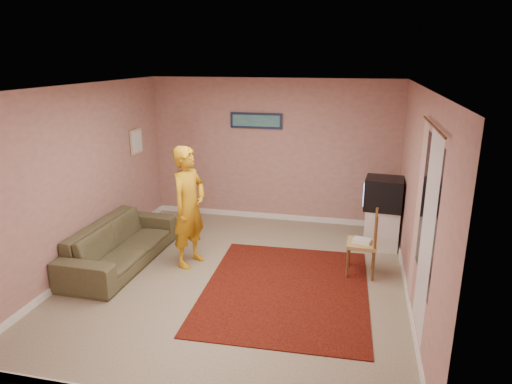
% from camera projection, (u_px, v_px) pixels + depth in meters
% --- Properties ---
extents(ground, '(5.00, 5.00, 0.00)m').
position_uv_depth(ground, '(238.00, 279.00, 6.32)').
color(ground, tan).
rests_on(ground, ground).
extents(wall_back, '(4.50, 0.02, 2.60)m').
position_uv_depth(wall_back, '(273.00, 151.00, 8.28)').
color(wall_back, tan).
rests_on(wall_back, ground).
extents(wall_front, '(4.50, 0.02, 2.60)m').
position_uv_depth(wall_front, '(154.00, 274.00, 3.61)').
color(wall_front, tan).
rests_on(wall_front, ground).
extents(wall_left, '(0.02, 5.00, 2.60)m').
position_uv_depth(wall_left, '(83.00, 179.00, 6.42)').
color(wall_left, tan).
rests_on(wall_left, ground).
extents(wall_right, '(0.02, 5.00, 2.60)m').
position_uv_depth(wall_right, '(418.00, 200.00, 5.46)').
color(wall_right, tan).
rests_on(wall_right, ground).
extents(ceiling, '(4.50, 5.00, 0.02)m').
position_uv_depth(ceiling, '(235.00, 87.00, 5.57)').
color(ceiling, white).
rests_on(ceiling, wall_back).
extents(baseboard_back, '(4.50, 0.02, 0.10)m').
position_uv_depth(baseboard_back, '(272.00, 216.00, 8.63)').
color(baseboard_back, white).
rests_on(baseboard_back, ground).
extents(baseboard_left, '(0.02, 5.00, 0.10)m').
position_uv_depth(baseboard_left, '(92.00, 260.00, 6.78)').
color(baseboard_left, white).
rests_on(baseboard_left, ground).
extents(baseboard_right, '(0.02, 5.00, 0.10)m').
position_uv_depth(baseboard_right, '(407.00, 293.00, 5.83)').
color(baseboard_right, white).
rests_on(baseboard_right, ground).
extents(window, '(0.01, 1.10, 1.50)m').
position_uv_depth(window, '(428.00, 212.00, 4.58)').
color(window, black).
rests_on(window, wall_right).
extents(curtain_sheer, '(0.01, 0.75, 2.10)m').
position_uv_depth(curtain_sheer, '(427.00, 236.00, 4.50)').
color(curtain_sheer, silver).
rests_on(curtain_sheer, wall_right).
extents(curtain_floral, '(0.01, 0.35, 2.10)m').
position_uv_depth(curtain_floral, '(417.00, 213.00, 5.16)').
color(curtain_floral, '#F0E8CC').
rests_on(curtain_floral, wall_right).
extents(curtain_rod, '(0.02, 1.40, 0.02)m').
position_uv_depth(curtain_rod, '(433.00, 126.00, 4.34)').
color(curtain_rod, brown).
rests_on(curtain_rod, wall_right).
extents(picture_back, '(0.95, 0.04, 0.28)m').
position_uv_depth(picture_back, '(256.00, 121.00, 8.15)').
color(picture_back, '#151E3A').
rests_on(picture_back, wall_back).
extents(picture_left, '(0.04, 0.38, 0.42)m').
position_uv_depth(picture_left, '(136.00, 141.00, 7.84)').
color(picture_left, beige).
rests_on(picture_left, wall_left).
extents(area_rug, '(2.21, 2.72, 0.01)m').
position_uv_depth(area_rug, '(286.00, 289.00, 6.02)').
color(area_rug, black).
rests_on(area_rug, ground).
extents(tv_cabinet, '(0.52, 0.47, 0.66)m').
position_uv_depth(tv_cabinet, '(381.00, 228.00, 7.26)').
color(tv_cabinet, white).
rests_on(tv_cabinet, ground).
extents(crt_tv, '(0.62, 0.57, 0.50)m').
position_uv_depth(crt_tv, '(383.00, 193.00, 7.10)').
color(crt_tv, black).
rests_on(crt_tv, tv_cabinet).
extents(chair_a, '(0.46, 0.45, 0.50)m').
position_uv_depth(chair_a, '(385.00, 210.00, 7.39)').
color(chair_a, tan).
rests_on(chair_a, ground).
extents(dvd_player, '(0.39, 0.31, 0.06)m').
position_uv_depth(dvd_player, '(384.00, 214.00, 7.41)').
color(dvd_player, '#B0B0B5').
rests_on(dvd_player, chair_a).
extents(blue_throw, '(0.37, 0.05, 0.38)m').
position_uv_depth(blue_throw, '(385.00, 196.00, 7.52)').
color(blue_throw, '#8FA7EA').
rests_on(blue_throw, chair_a).
extents(chair_b, '(0.42, 0.44, 0.51)m').
position_uv_depth(chair_b, '(362.00, 236.00, 6.30)').
color(chair_b, tan).
rests_on(chair_b, ground).
extents(game_console, '(0.27, 0.22, 0.05)m').
position_uv_depth(game_console, '(362.00, 241.00, 6.32)').
color(game_console, white).
rests_on(game_console, chair_b).
extents(sofa, '(0.88, 2.16, 0.63)m').
position_uv_depth(sofa, '(121.00, 244.00, 6.69)').
color(sofa, brown).
rests_on(sofa, ground).
extents(person, '(0.59, 0.74, 1.77)m').
position_uv_depth(person, '(189.00, 207.00, 6.54)').
color(person, '#C48A12').
rests_on(person, ground).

